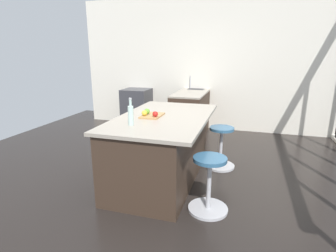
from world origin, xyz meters
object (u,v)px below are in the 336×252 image
object	(u,v)px
kitchen_island	(161,147)
apple_red	(155,114)
stool_by_window	(221,148)
water_bottle	(131,115)
stool_middle	(209,186)
cutting_board	(152,116)
apple_yellow	(144,113)
oven_range	(137,108)
apple_green	(147,111)

from	to	relation	value
kitchen_island	apple_red	bearing A→B (deg)	-7.35
stool_by_window	water_bottle	bearing A→B (deg)	-38.64
stool_middle	stool_by_window	bearing A→B (deg)	180.00
kitchen_island	stool_middle	bearing A→B (deg)	50.57
stool_by_window	stool_middle	size ratio (longest dim) A/B	1.00
cutting_board	apple_red	world-z (taller)	apple_red
stool_by_window	apple_red	size ratio (longest dim) A/B	8.82
stool_by_window	water_bottle	world-z (taller)	water_bottle
apple_yellow	cutting_board	bearing A→B (deg)	138.17
stool_by_window	apple_red	distance (m)	1.27
water_bottle	kitchen_island	bearing A→B (deg)	161.70
stool_by_window	water_bottle	distance (m)	1.64
kitchen_island	stool_by_window	size ratio (longest dim) A/B	3.10
stool_by_window	stool_middle	world-z (taller)	same
kitchen_island	stool_by_window	world-z (taller)	kitchen_island
kitchen_island	cutting_board	size ratio (longest dim) A/B	5.40
oven_range	stool_by_window	distance (m)	2.82
apple_yellow	oven_range	bearing A→B (deg)	-154.70
kitchen_island	water_bottle	size ratio (longest dim) A/B	6.22
cutting_board	water_bottle	size ratio (longest dim) A/B	1.15
stool_middle	water_bottle	world-z (taller)	water_bottle
stool_middle	cutting_board	distance (m)	1.17
apple_red	water_bottle	bearing A→B (deg)	-22.65
kitchen_island	water_bottle	world-z (taller)	water_bottle
stool_middle	apple_green	xyz separation A→B (m)	(-0.56, -0.92, 0.65)
apple_red	oven_range	bearing A→B (deg)	-152.15
apple_yellow	water_bottle	distance (m)	0.40
oven_range	stool_by_window	xyz separation A→B (m)	(1.83, 2.14, -0.14)
apple_green	water_bottle	size ratio (longest dim) A/B	0.24
kitchen_island	cutting_board	bearing A→B (deg)	-55.43
stool_by_window	cutting_board	world-z (taller)	cutting_board
oven_range	apple_green	bearing A→B (deg)	26.11
kitchen_island	apple_green	world-z (taller)	apple_green
stool_middle	apple_red	bearing A→B (deg)	-120.37
oven_range	apple_green	xyz separation A→B (m)	(2.50, 1.22, 0.51)
oven_range	cutting_board	distance (m)	2.86
stool_middle	kitchen_island	bearing A→B (deg)	-129.43
oven_range	apple_yellow	distance (m)	2.91
cutting_board	apple_yellow	world-z (taller)	apple_yellow
water_bottle	stool_middle	bearing A→B (deg)	85.80
oven_range	water_bottle	distance (m)	3.27
water_bottle	apple_red	bearing A→B (deg)	157.35
kitchen_island	stool_by_window	bearing A→B (deg)	129.43
apple_red	water_bottle	xyz separation A→B (m)	(0.38, -0.16, 0.07)
oven_range	water_bottle	bearing A→B (deg)	22.18
oven_range	apple_green	world-z (taller)	apple_green
apple_red	apple_yellow	xyz separation A→B (m)	(-0.01, -0.15, -0.00)
kitchen_island	apple_red	size ratio (longest dim) A/B	27.34
kitchen_island	apple_yellow	xyz separation A→B (m)	(0.15, -0.17, 0.50)
oven_range	cutting_board	size ratio (longest dim) A/B	2.44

